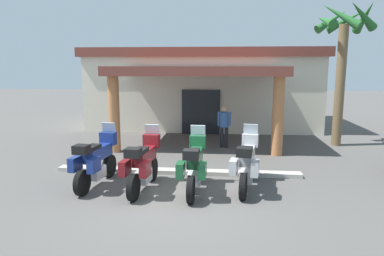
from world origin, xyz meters
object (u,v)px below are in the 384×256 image
at_px(motel_building, 204,87).
at_px(motorcycle_maroon, 143,164).
at_px(motorcycle_green, 194,166).
at_px(palm_tree_near_portico, 343,43).
at_px(pedestrian, 224,124).
at_px(motorcycle_silver, 247,163).
at_px(motorcycle_blue, 96,161).

xyz_separation_m(motel_building, motorcycle_maroon, (-0.86, -10.83, -1.38)).
distance_m(motel_building, motorcycle_maroon, 10.95).
height_order(motorcycle_green, palm_tree_near_portico, palm_tree_near_portico).
relative_size(motorcycle_maroon, motorcycle_green, 1.00).
distance_m(motel_building, palm_tree_near_portico, 7.75).
relative_size(motorcycle_maroon, pedestrian, 1.33).
xyz_separation_m(motorcycle_maroon, motorcycle_silver, (2.67, 0.33, 0.00)).
relative_size(motorcycle_green, pedestrian, 1.33).
bearing_deg(motel_building, motorcycle_blue, -102.46).
bearing_deg(motorcycle_silver, motorcycle_maroon, 105.95).
bearing_deg(pedestrian, palm_tree_near_portico, -74.03).
height_order(motorcycle_maroon, motorcycle_silver, same).
distance_m(motel_building, motorcycle_blue, 10.94).
relative_size(motorcycle_maroon, motorcycle_silver, 1.00).
bearing_deg(motorcycle_silver, pedestrian, 16.49).
distance_m(motorcycle_silver, pedestrian, 4.85).
height_order(motel_building, pedestrian, motel_building).
height_order(motorcycle_blue, motorcycle_silver, same).
relative_size(motorcycle_silver, palm_tree_near_portico, 0.39).
bearing_deg(motorcycle_blue, motorcycle_silver, -81.56).
distance_m(motorcycle_blue, pedestrian, 5.98).
distance_m(motorcycle_blue, motorcycle_maroon, 1.35).
bearing_deg(motel_building, motorcycle_maroon, -95.32).
height_order(motel_building, motorcycle_silver, motel_building).
height_order(motorcycle_silver, pedestrian, pedestrian).
bearing_deg(motorcycle_blue, palm_tree_near_portico, -47.16).
bearing_deg(motel_building, pedestrian, -79.15).
bearing_deg(motorcycle_silver, motorcycle_blue, 100.71).
relative_size(motel_building, pedestrian, 7.21).
xyz_separation_m(motorcycle_blue, motorcycle_green, (2.67, -0.22, 0.00)).
distance_m(motorcycle_green, pedestrian, 5.20).
bearing_deg(motorcycle_green, motel_building, 3.74).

